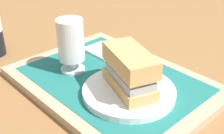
# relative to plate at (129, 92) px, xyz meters

# --- Properties ---
(ground_plane) EXTENTS (3.00, 3.00, 0.00)m
(ground_plane) POSITION_rel_plate_xyz_m (0.07, -0.02, -0.03)
(ground_plane) COLOR olive
(tray) EXTENTS (0.44, 0.32, 0.02)m
(tray) POSITION_rel_plate_xyz_m (0.07, -0.02, -0.02)
(tray) COLOR tan
(tray) RESTS_ON ground_plane
(placemat) EXTENTS (0.38, 0.27, 0.00)m
(placemat) POSITION_rel_plate_xyz_m (0.07, -0.02, -0.01)
(placemat) COLOR #1E6B66
(placemat) RESTS_ON tray
(plate) EXTENTS (0.19, 0.19, 0.01)m
(plate) POSITION_rel_plate_xyz_m (0.00, 0.00, 0.00)
(plate) COLOR white
(plate) RESTS_ON placemat
(sandwich) EXTENTS (0.14, 0.10, 0.08)m
(sandwich) POSITION_rel_plate_xyz_m (0.00, -0.00, 0.05)
(sandwich) COLOR tan
(sandwich) RESTS_ON plate
(beer_glass) EXTENTS (0.06, 0.06, 0.12)m
(beer_glass) POSITION_rel_plate_xyz_m (0.16, 0.02, 0.06)
(beer_glass) COLOR silver
(beer_glass) RESTS_ON placemat
(napkin_folded) EXTENTS (0.09, 0.07, 0.01)m
(napkin_folded) POSITION_rel_plate_xyz_m (0.18, -0.09, -0.00)
(napkin_folded) COLOR white
(napkin_folded) RESTS_ON placemat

